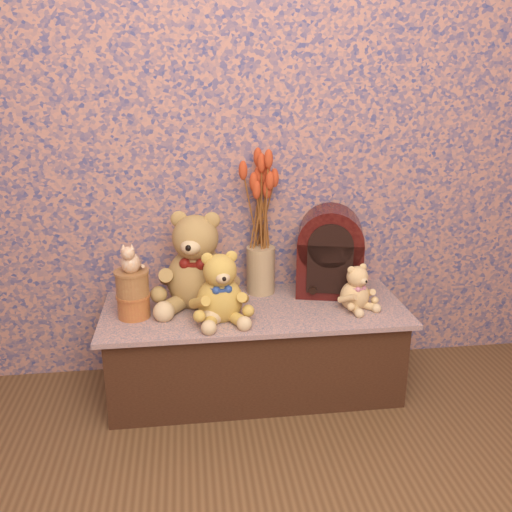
{
  "coord_description": "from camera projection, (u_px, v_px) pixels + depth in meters",
  "views": [
    {
      "loc": [
        -0.26,
        -0.81,
        1.31
      ],
      "look_at": [
        0.0,
        1.2,
        0.62
      ],
      "focal_mm": 38.48,
      "sensor_mm": 36.0,
      "label": 1
    }
  ],
  "objects": [
    {
      "name": "cat_figurine",
      "position": [
        130.0,
        256.0,
        2.1
      ],
      "size": [
        0.1,
        0.11,
        0.12
      ],
      "primitive_type": null,
      "rotation": [
        0.0,
        0.0,
        -0.12
      ],
      "color": "silver",
      "rests_on": "biscuit_tin_upper"
    },
    {
      "name": "biscuit_tin_lower",
      "position": [
        134.0,
        306.0,
        2.17
      ],
      "size": [
        0.17,
        0.17,
        0.09
      ],
      "primitive_type": "cylinder",
      "rotation": [
        0.0,
        0.0,
        -0.41
      ],
      "color": "gold",
      "rests_on": "display_shelf"
    },
    {
      "name": "dried_stalks",
      "position": [
        261.0,
        204.0,
        2.3
      ],
      "size": [
        0.26,
        0.26,
        0.38
      ],
      "primitive_type": null,
      "rotation": [
        0.0,
        0.0,
        -0.36
      ],
      "color": "#C2401F",
      "rests_on": "ceramic_vase"
    },
    {
      "name": "cathedral_radio",
      "position": [
        330.0,
        251.0,
        2.36
      ],
      "size": [
        0.32,
        0.26,
        0.38
      ],
      "primitive_type": null,
      "rotation": [
        0.0,
        0.0,
        -0.25
      ],
      "color": "#330909",
      "rests_on": "display_shelf"
    },
    {
      "name": "teddy_small",
      "position": [
        355.0,
        285.0,
        2.23
      ],
      "size": [
        0.22,
        0.24,
        0.2
      ],
      "primitive_type": null,
      "rotation": [
        0.0,
        0.0,
        0.43
      ],
      "color": "tan",
      "rests_on": "display_shelf"
    },
    {
      "name": "display_shelf",
      "position": [
        255.0,
        348.0,
        2.33
      ],
      "size": [
        1.24,
        0.51,
        0.38
      ],
      "primitive_type": "cube",
      "color": "#324968",
      "rests_on": "ground"
    },
    {
      "name": "teddy_medium",
      "position": [
        220.0,
        283.0,
        2.12
      ],
      "size": [
        0.27,
        0.31,
        0.3
      ],
      "primitive_type": null,
      "rotation": [
        0.0,
        0.0,
        0.13
      ],
      "color": "#B89234",
      "rests_on": "display_shelf"
    },
    {
      "name": "biscuit_tin_upper",
      "position": [
        132.0,
        283.0,
        2.14
      ],
      "size": [
        0.16,
        0.16,
        0.1
      ],
      "primitive_type": "cylinder",
      "rotation": [
        0.0,
        0.0,
        -0.32
      ],
      "color": "tan",
      "rests_on": "biscuit_tin_lower"
    },
    {
      "name": "ceramic_vase",
      "position": [
        261.0,
        270.0,
        2.39
      ],
      "size": [
        0.13,
        0.13,
        0.21
      ],
      "primitive_type": "cylinder",
      "rotation": [
        0.0,
        0.0,
        -0.09
      ],
      "color": "tan",
      "rests_on": "display_shelf"
    },
    {
      "name": "teddy_large",
      "position": [
        197.0,
        255.0,
        2.24
      ],
      "size": [
        0.44,
        0.48,
        0.43
      ],
      "primitive_type": null,
      "rotation": [
        0.0,
        0.0,
        -0.27
      ],
      "color": "#A0753E",
      "rests_on": "display_shelf"
    }
  ]
}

